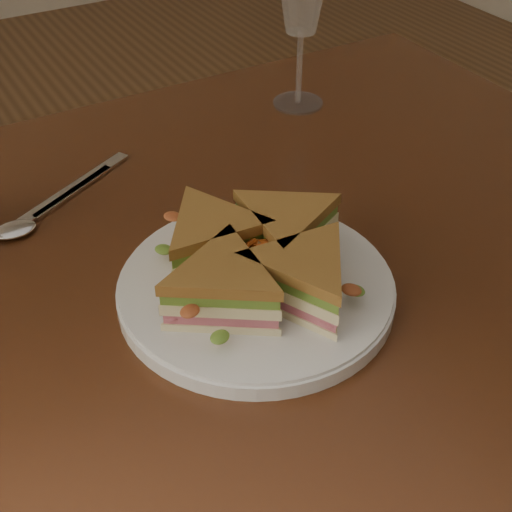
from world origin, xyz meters
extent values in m
cube|color=#33170B|center=(0.00, 0.00, 0.73)|extent=(1.20, 0.80, 0.04)
cylinder|color=black|center=(0.54, 0.34, 0.35)|extent=(0.06, 0.06, 0.71)
cylinder|color=silver|center=(0.03, -0.09, 0.76)|extent=(0.28, 0.28, 0.02)
cube|color=silver|center=(-0.07, 0.18, 0.75)|extent=(0.12, 0.07, 0.00)
ellipsoid|color=silver|center=(-0.15, 0.14, 0.76)|extent=(0.05, 0.03, 0.01)
cube|color=silver|center=(-0.07, 0.19, 0.75)|extent=(0.18, 0.11, 0.00)
cube|color=silver|center=(-0.15, 0.14, 0.75)|extent=(0.05, 0.03, 0.00)
cylinder|color=white|center=(0.30, 0.25, 0.75)|extent=(0.07, 0.07, 0.00)
cylinder|color=white|center=(0.30, 0.25, 0.81)|extent=(0.01, 0.01, 0.10)
camera|label=1|loc=(-0.24, -0.55, 1.22)|focal=50.00mm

